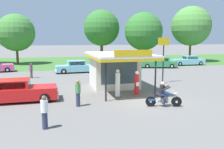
{
  "coord_description": "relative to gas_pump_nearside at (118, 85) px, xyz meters",
  "views": [
    {
      "loc": [
        -6.47,
        -14.49,
        4.19
      ],
      "look_at": [
        -1.8,
        3.43,
        1.4
      ],
      "focal_mm": 37.83,
      "sensor_mm": 36.0,
      "label": 1
    }
  ],
  "objects": [
    {
      "name": "ground_plane",
      "position": [
        1.87,
        -1.55,
        -0.94
      ],
      "size": [
        300.0,
        300.0,
        0.0
      ],
      "primitive_type": "plane",
      "color": "slate"
    },
    {
      "name": "grass_verge_strip",
      "position": [
        1.87,
        28.45,
        -0.94
      ],
      "size": [
        120.0,
        24.0,
        0.01
      ],
      "primitive_type": "cube",
      "color": "#3D6B2D",
      "rests_on": "ground"
    },
    {
      "name": "service_station_kiosk",
      "position": [
        0.73,
        3.4,
        0.81
      ],
      "size": [
        4.51,
        6.99,
        3.48
      ],
      "color": "silver",
      "rests_on": "ground"
    },
    {
      "name": "gas_pump_nearside",
      "position": [
        0.0,
        0.0,
        0.0
      ],
      "size": [
        0.44,
        0.44,
        2.06
      ],
      "color": "slate",
      "rests_on": "ground"
    },
    {
      "name": "gas_pump_offside",
      "position": [
        1.46,
        -0.0,
        -0.09
      ],
      "size": [
        0.44,
        0.44,
        1.88
      ],
      "color": "slate",
      "rests_on": "ground"
    },
    {
      "name": "motorcycle_with_rider",
      "position": [
        2.1,
        -2.97,
        -0.29
      ],
      "size": [
        2.19,
        0.87,
        1.58
      ],
      "color": "black",
      "rests_on": "ground"
    },
    {
      "name": "featured_classic_sedan",
      "position": [
        -6.86,
        0.6,
        -0.24
      ],
      "size": [
        5.24,
        2.02,
        1.52
      ],
      "color": "red",
      "rests_on": "ground"
    },
    {
      "name": "parked_car_back_row_right",
      "position": [
        10.81,
        15.68,
        -0.24
      ],
      "size": [
        5.59,
        3.17,
        1.53
      ],
      "color": "#2D844C",
      "rests_on": "ground"
    },
    {
      "name": "parked_car_back_row_left",
      "position": [
        4.14,
        18.3,
        -0.27
      ],
      "size": [
        5.83,
        3.13,
        1.47
      ],
      "color": "gold",
      "rests_on": "ground"
    },
    {
      "name": "parked_car_back_row_centre_right",
      "position": [
        -1.44,
        13.64,
        -0.25
      ],
      "size": [
        5.54,
        2.26,
        1.52
      ],
      "color": "#7AC6D1",
      "rests_on": "ground"
    },
    {
      "name": "parked_car_back_row_centre",
      "position": [
        16.91,
        17.68,
        -0.26
      ],
      "size": [
        5.57,
        2.03,
        1.5
      ],
      "color": "#7AC6D1",
      "rests_on": "ground"
    },
    {
      "name": "bystander_standing_back_lot",
      "position": [
        -4.98,
        -4.98,
        -0.1
      ],
      "size": [
        0.34,
        0.34,
        1.61
      ],
      "color": "#2D3351",
      "rests_on": "ground"
    },
    {
      "name": "bystander_leaning_by_kiosk",
      "position": [
        -3.04,
        -1.6,
        -0.04
      ],
      "size": [
        0.34,
        0.34,
        1.7
      ],
      "color": "#2D3351",
      "rests_on": "ground"
    },
    {
      "name": "bystander_chatting_near_pumps",
      "position": [
        -6.7,
        10.58,
        -0.08
      ],
      "size": [
        0.36,
        0.36,
        1.62
      ],
      "color": "brown",
      "rests_on": "ground"
    },
    {
      "name": "tree_oak_far_left",
      "position": [
        -10.01,
        26.29,
        4.29
      ],
      "size": [
        6.15,
        6.15,
        8.32
      ],
      "color": "brown",
      "rests_on": "ground"
    },
    {
      "name": "tree_oak_left",
      "position": [
        11.39,
        23.1,
        4.45
      ],
      "size": [
        6.61,
        6.61,
        8.81
      ],
      "color": "brown",
      "rests_on": "ground"
    },
    {
      "name": "tree_oak_distant_spare",
      "position": [
        20.93,
        23.42,
        5.45
      ],
      "size": [
        7.27,
        7.27,
        10.2
      ],
      "color": "brown",
      "rests_on": "ground"
    },
    {
      "name": "tree_oak_far_right",
      "position": [
        4.59,
        26.78,
        5.15
      ],
      "size": [
        6.54,
        6.54,
        9.47
      ],
      "color": "brown",
      "rests_on": "ground"
    },
    {
      "name": "roadside_pole_sign",
      "position": [
        5.75,
        4.36,
        2.03
      ],
      "size": [
        1.1,
        0.12,
        4.31
      ],
      "color": "black",
      "rests_on": "ground"
    }
  ]
}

